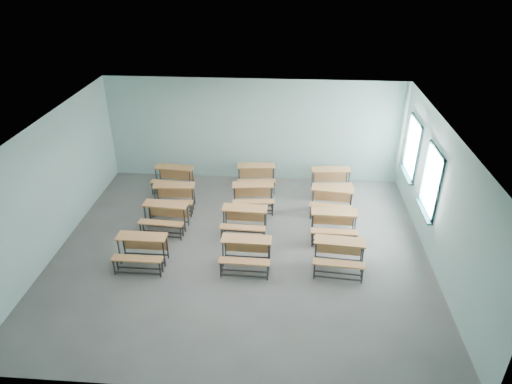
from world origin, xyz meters
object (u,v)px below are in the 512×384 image
at_px(desk_unit_r0c0, 141,247).
at_px(desk_unit_r0c2, 339,252).
at_px(desk_unit_r0c1, 246,249).
at_px(desk_unit_r2c2, 332,198).
at_px(desk_unit_r2c1, 253,193).
at_px(desk_unit_r3c1, 256,174).
at_px(desk_unit_r3c2, 331,177).
at_px(desk_unit_r1c1, 244,218).
at_px(desk_unit_r2c0, 174,194).
at_px(desk_unit_r3c0, 173,175).
at_px(desk_unit_r1c2, 334,222).
at_px(desk_unit_r1c0, 165,213).

relative_size(desk_unit_r0c0, desk_unit_r0c2, 0.95).
distance_m(desk_unit_r0c1, desk_unit_r2c2, 3.35).
height_order(desk_unit_r0c0, desk_unit_r2c1, same).
distance_m(desk_unit_r3c1, desk_unit_r3c2, 2.25).
xyz_separation_m(desk_unit_r1c1, desk_unit_r3c2, (2.37, 2.46, 0.00)).
bearing_deg(desk_unit_r1c1, desk_unit_r3c1, 89.52).
relative_size(desk_unit_r2c0, desk_unit_r3c0, 0.98).
xyz_separation_m(desk_unit_r1c1, desk_unit_r2c1, (0.12, 1.31, 0.00)).
bearing_deg(desk_unit_r0c2, desk_unit_r2c0, 156.12).
xyz_separation_m(desk_unit_r1c2, desk_unit_r3c0, (-4.64, 2.26, 0.00)).
distance_m(desk_unit_r1c1, desk_unit_r2c1, 1.31).
xyz_separation_m(desk_unit_r2c0, desk_unit_r3c0, (-0.29, 1.14, 0.00)).
distance_m(desk_unit_r1c0, desk_unit_r1c1, 2.08).
xyz_separation_m(desk_unit_r0c2, desk_unit_r1c0, (-4.37, 1.34, 0.00)).
distance_m(desk_unit_r1c1, desk_unit_r1c2, 2.26).
bearing_deg(desk_unit_r1c0, desk_unit_r3c1, 52.45).
bearing_deg(desk_unit_r3c0, desk_unit_r0c2, -31.99).
relative_size(desk_unit_r1c1, desk_unit_r2c0, 0.99).
bearing_deg(desk_unit_r3c1, desk_unit_r1c1, -97.79).
relative_size(desk_unit_r0c2, desk_unit_r3c0, 1.00).
bearing_deg(desk_unit_r3c1, desk_unit_r3c2, -7.31).
bearing_deg(desk_unit_r1c2, desk_unit_r1c0, -179.92).
height_order(desk_unit_r1c2, desk_unit_r3c1, same).
xyz_separation_m(desk_unit_r0c1, desk_unit_r3c0, (-2.54, 3.61, 0.00)).
relative_size(desk_unit_r0c0, desk_unit_r3c0, 0.95).
height_order(desk_unit_r1c0, desk_unit_r2c0, same).
bearing_deg(desk_unit_r1c0, desk_unit_r0c0, -92.71).
relative_size(desk_unit_r0c1, desk_unit_r2c2, 0.94).
bearing_deg(desk_unit_r1c2, desk_unit_r0c2, -87.71).
distance_m(desk_unit_r0c1, desk_unit_r3c0, 4.41).
distance_m(desk_unit_r1c0, desk_unit_r2c1, 2.52).
xyz_separation_m(desk_unit_r1c2, desk_unit_r2c1, (-2.14, 1.32, 0.00)).
height_order(desk_unit_r0c0, desk_unit_r0c2, same).
bearing_deg(desk_unit_r1c1, desk_unit_r1c0, -179.46).
height_order(desk_unit_r1c0, desk_unit_r2c2, same).
xyz_separation_m(desk_unit_r0c2, desk_unit_r2c1, (-2.17, 2.59, 0.00)).
bearing_deg(desk_unit_r0c2, desk_unit_r1c0, 167.66).
bearing_deg(desk_unit_r3c2, desk_unit_r1c0, -156.70).
distance_m(desk_unit_r0c1, desk_unit_r2c0, 3.35).
relative_size(desk_unit_r0c2, desk_unit_r2c1, 0.98).
bearing_deg(desk_unit_r0c0, desk_unit_r3c2, 40.50).
bearing_deg(desk_unit_r3c1, desk_unit_r0c0, -125.86).
bearing_deg(desk_unit_r2c0, desk_unit_r2c2, -1.76).
bearing_deg(desk_unit_r2c0, desk_unit_r0c1, -50.81).
bearing_deg(desk_unit_r3c0, desk_unit_r1c1, -38.29).
bearing_deg(desk_unit_r2c2, desk_unit_r1c1, -144.93).
xyz_separation_m(desk_unit_r1c2, desk_unit_r2c0, (-4.35, 1.12, 0.00)).
xyz_separation_m(desk_unit_r1c1, desk_unit_r1c2, (2.26, -0.01, 0.00)).
height_order(desk_unit_r0c1, desk_unit_r2c0, same).
relative_size(desk_unit_r1c0, desk_unit_r2c1, 0.98).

